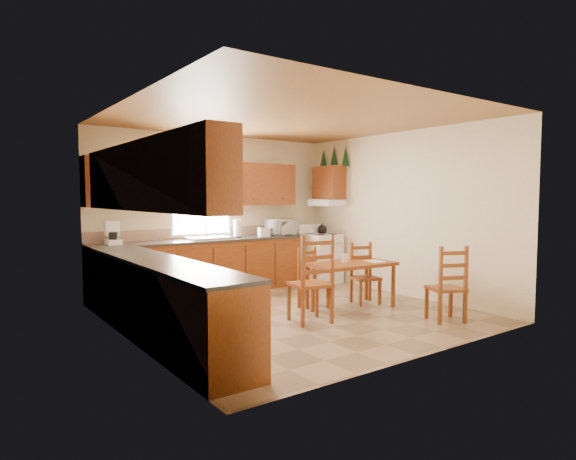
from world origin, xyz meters
TOP-DOWN VIEW (x-y plane):
  - floor at (0.00, 0.00)m, footprint 4.50×4.50m
  - ceiling at (0.00, 0.00)m, footprint 4.50×4.50m
  - wall_left at (-2.25, 0.00)m, footprint 4.50×4.50m
  - wall_right at (2.25, 0.00)m, footprint 4.50×4.50m
  - wall_back at (0.00, 2.25)m, footprint 4.50×4.50m
  - wall_front at (0.00, -2.25)m, footprint 4.50×4.50m
  - lower_cab_back at (-0.38, 1.95)m, footprint 3.75×0.60m
  - lower_cab_left at (-1.95, -0.15)m, footprint 0.60×3.60m
  - counter_back at (-0.38, 1.95)m, footprint 3.75×0.63m
  - counter_left at (-1.95, -0.15)m, footprint 0.63×3.60m
  - backsplash at (-0.38, 2.24)m, footprint 3.75×0.01m
  - upper_cab_back_left at (-1.55, 2.08)m, footprint 1.41×0.33m
  - upper_cab_back_right at (0.86, 2.08)m, footprint 1.25×0.33m
  - upper_cab_left at (-2.08, -0.15)m, footprint 0.33×3.60m
  - upper_cab_stove at (2.08, 1.65)m, footprint 0.33×0.62m
  - range_hood at (2.03, 1.65)m, footprint 0.44×0.62m
  - window_frame at (-0.30, 2.22)m, footprint 1.13×0.02m
  - window_pane at (-0.30, 2.21)m, footprint 1.05×0.01m
  - window_valance at (-0.30, 2.19)m, footprint 1.19×0.01m
  - sink_basin at (-0.30, 1.95)m, footprint 0.75×0.45m
  - pine_decal_a at (2.21, 1.33)m, footprint 0.22×0.22m
  - pine_decal_b at (2.21, 1.65)m, footprint 0.22×0.22m
  - pine_decal_c at (2.21, 1.97)m, footprint 0.22×0.22m
  - stove at (1.88, 1.64)m, footprint 0.61×0.63m
  - coffeemaker at (-1.87, 1.95)m, footprint 0.26×0.28m
  - paper_towel at (0.25, 1.96)m, footprint 0.14×0.14m
  - toaster at (0.77, 1.91)m, footprint 0.21×0.14m
  - microwave at (1.18, 1.95)m, footprint 0.51×0.38m
  - dining_table at (0.91, -0.22)m, footprint 1.30×0.80m
  - chair_near_left at (-0.07, -0.50)m, footprint 0.55×0.53m
  - chair_near_right at (1.41, -1.50)m, footprint 0.54×0.53m
  - chair_far_left at (0.44, 0.07)m, footprint 0.39×0.38m
  - chair_far_right at (1.29, -0.15)m, footprint 0.47×0.46m
  - table_paper at (1.29, -0.33)m, footprint 0.28×0.33m
  - table_card at (0.86, -0.15)m, footprint 0.09×0.05m

SIDE VIEW (x-z plane):
  - floor at x=0.00m, z-range 0.00..0.00m
  - dining_table at x=0.91m, z-range 0.00..0.67m
  - chair_far_left at x=0.44m, z-range 0.00..0.88m
  - lower_cab_back at x=-0.38m, z-range 0.00..0.88m
  - lower_cab_left at x=-1.95m, z-range 0.00..0.88m
  - stove at x=1.88m, z-range 0.00..0.91m
  - chair_far_right at x=1.29m, z-range 0.00..0.92m
  - chair_near_right at x=1.41m, z-range 0.00..1.00m
  - chair_near_left at x=-0.07m, z-range 0.00..1.14m
  - table_paper at x=1.29m, z-range 0.67..0.67m
  - table_card at x=0.86m, z-range 0.67..0.80m
  - counter_back at x=-0.38m, z-range 0.88..0.92m
  - counter_left at x=-1.95m, z-range 0.88..0.92m
  - sink_basin at x=-0.30m, z-range 0.92..0.96m
  - toaster at x=0.77m, z-range 0.92..1.08m
  - backsplash at x=-0.38m, z-range 0.92..1.10m
  - microwave at x=1.18m, z-range 0.92..1.22m
  - paper_towel at x=0.25m, z-range 0.92..1.23m
  - coffeemaker at x=-1.87m, z-range 0.92..1.24m
  - wall_left at x=-2.25m, z-range 1.35..1.35m
  - wall_right at x=2.25m, z-range 1.35..1.35m
  - wall_back at x=0.00m, z-range 1.35..1.35m
  - wall_front at x=0.00m, z-range 1.35..1.35m
  - range_hood at x=2.03m, z-range 1.46..1.58m
  - window_frame at x=-0.30m, z-range 0.96..2.14m
  - window_pane at x=-0.30m, z-range 1.00..2.10m
  - upper_cab_back_left at x=-1.55m, z-range 1.48..2.23m
  - upper_cab_back_right at x=0.86m, z-range 1.48..2.23m
  - upper_cab_left at x=-2.08m, z-range 1.48..2.23m
  - upper_cab_stove at x=2.08m, z-range 1.59..2.21m
  - window_valance at x=-0.30m, z-range 1.93..2.17m
  - pine_decal_a at x=2.21m, z-range 2.20..2.56m
  - pine_decal_c at x=2.21m, z-range 2.20..2.56m
  - pine_decal_b at x=2.21m, z-range 2.24..2.60m
  - ceiling at x=0.00m, z-range 2.70..2.70m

